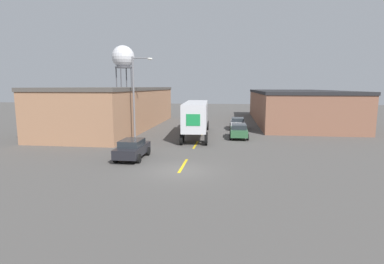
{
  "coord_description": "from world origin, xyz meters",
  "views": [
    {
      "loc": [
        3.31,
        -19.45,
        5.67
      ],
      "look_at": [
        -0.06,
        6.9,
        1.62
      ],
      "focal_mm": 28.0,
      "sensor_mm": 36.0,
      "label": 1
    }
  ],
  "objects_px": {
    "parked_car_right_far": "(237,123)",
    "parked_car_right_mid": "(239,131)",
    "parked_car_left_near": "(132,149)",
    "water_tower": "(123,58)",
    "semi_truck": "(197,115)",
    "street_lamp": "(136,93)"
  },
  "relations": [
    {
      "from": "parked_car_right_far",
      "to": "parked_car_right_mid",
      "type": "distance_m",
      "value": 7.07
    },
    {
      "from": "parked_car_left_near",
      "to": "parked_car_right_mid",
      "type": "distance_m",
      "value": 13.77
    },
    {
      "from": "parked_car_left_near",
      "to": "water_tower",
      "type": "height_order",
      "value": "water_tower"
    },
    {
      "from": "semi_truck",
      "to": "water_tower",
      "type": "relative_size",
      "value": 0.85
    },
    {
      "from": "parked_car_left_near",
      "to": "parked_car_right_mid",
      "type": "bearing_deg",
      "value": 51.34
    },
    {
      "from": "semi_truck",
      "to": "parked_car_right_mid",
      "type": "height_order",
      "value": "semi_truck"
    },
    {
      "from": "semi_truck",
      "to": "water_tower",
      "type": "distance_m",
      "value": 49.25
    },
    {
      "from": "water_tower",
      "to": "street_lamp",
      "type": "bearing_deg",
      "value": -68.67
    },
    {
      "from": "semi_truck",
      "to": "parked_car_left_near",
      "type": "bearing_deg",
      "value": -110.98
    },
    {
      "from": "semi_truck",
      "to": "street_lamp",
      "type": "xyz_separation_m",
      "value": [
        -6.02,
        -3.76,
        2.6
      ]
    },
    {
      "from": "semi_truck",
      "to": "parked_car_right_far",
      "type": "distance_m",
      "value": 7.74
    },
    {
      "from": "semi_truck",
      "to": "water_tower",
      "type": "bearing_deg",
      "value": 116.1
    },
    {
      "from": "parked_car_right_mid",
      "to": "parked_car_left_near",
      "type": "bearing_deg",
      "value": -128.66
    },
    {
      "from": "parked_car_left_near",
      "to": "parked_car_right_mid",
      "type": "height_order",
      "value": "same"
    },
    {
      "from": "parked_car_right_far",
      "to": "semi_truck",
      "type": "bearing_deg",
      "value": -129.68
    },
    {
      "from": "parked_car_right_far",
      "to": "street_lamp",
      "type": "distance_m",
      "value": 15.08
    },
    {
      "from": "semi_truck",
      "to": "water_tower",
      "type": "xyz_separation_m",
      "value": [
        -23.81,
        41.78,
        10.64
      ]
    },
    {
      "from": "semi_truck",
      "to": "parked_car_left_near",
      "type": "relative_size",
      "value": 3.25
    },
    {
      "from": "semi_truck",
      "to": "street_lamp",
      "type": "bearing_deg",
      "value": -151.62
    },
    {
      "from": "street_lamp",
      "to": "parked_car_right_far",
      "type": "bearing_deg",
      "value": 41.44
    },
    {
      "from": "parked_car_left_near",
      "to": "water_tower",
      "type": "distance_m",
      "value": 58.67
    },
    {
      "from": "parked_car_left_near",
      "to": "semi_truck",
      "type": "bearing_deg",
      "value": 72.59
    }
  ]
}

